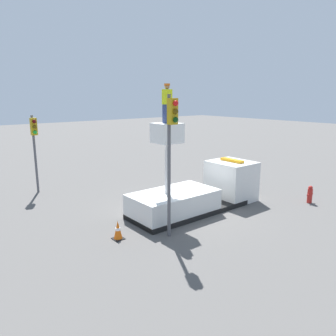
{
  "coord_description": "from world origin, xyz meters",
  "views": [
    {
      "loc": [
        -10.77,
        -11.68,
        5.79
      ],
      "look_at": [
        -2.05,
        -0.83,
        2.7
      ],
      "focal_mm": 35.0,
      "sensor_mm": 36.0,
      "label": 1
    }
  ],
  "objects_px": {
    "worker": "(167,103)",
    "bucket_truck": "(199,192)",
    "traffic_cone_rear": "(118,230)",
    "fire_hydrant": "(310,194)",
    "traffic_light_across": "(34,139)",
    "traffic_light_pole": "(171,139)"
  },
  "relations": [
    {
      "from": "bucket_truck",
      "to": "traffic_light_pole",
      "type": "xyz_separation_m",
      "value": [
        -3.37,
        -1.8,
        3.22
      ]
    },
    {
      "from": "bucket_truck",
      "to": "fire_hydrant",
      "type": "height_order",
      "value": "bucket_truck"
    },
    {
      "from": "traffic_light_pole",
      "to": "fire_hydrant",
      "type": "height_order",
      "value": "traffic_light_pole"
    },
    {
      "from": "fire_hydrant",
      "to": "worker",
      "type": "bearing_deg",
      "value": 157.48
    },
    {
      "from": "traffic_light_across",
      "to": "bucket_truck",
      "type": "bearing_deg",
      "value": -55.75
    },
    {
      "from": "traffic_light_pole",
      "to": "traffic_cone_rear",
      "type": "distance_m",
      "value": 4.34
    },
    {
      "from": "worker",
      "to": "traffic_light_pole",
      "type": "bearing_deg",
      "value": -124.39
    },
    {
      "from": "traffic_light_across",
      "to": "worker",
      "type": "bearing_deg",
      "value": -67.22
    },
    {
      "from": "traffic_light_pole",
      "to": "fire_hydrant",
      "type": "bearing_deg",
      "value": -8.65
    },
    {
      "from": "traffic_light_across",
      "to": "fire_hydrant",
      "type": "bearing_deg",
      "value": -45.89
    },
    {
      "from": "fire_hydrant",
      "to": "traffic_cone_rear",
      "type": "distance_m",
      "value": 10.92
    },
    {
      "from": "worker",
      "to": "bucket_truck",
      "type": "bearing_deg",
      "value": 0.0
    },
    {
      "from": "bucket_truck",
      "to": "traffic_light_pole",
      "type": "distance_m",
      "value": 5.0
    },
    {
      "from": "bucket_truck",
      "to": "fire_hydrant",
      "type": "bearing_deg",
      "value": -30.08
    },
    {
      "from": "worker",
      "to": "traffic_cone_rear",
      "type": "xyz_separation_m",
      "value": [
        -3.07,
        -0.6,
        -5.07
      ]
    },
    {
      "from": "bucket_truck",
      "to": "traffic_light_across",
      "type": "distance_m",
      "value": 10.24
    },
    {
      "from": "worker",
      "to": "traffic_light_across",
      "type": "xyz_separation_m",
      "value": [
        -3.45,
        8.22,
        -2.13
      ]
    },
    {
      "from": "bucket_truck",
      "to": "fire_hydrant",
      "type": "relative_size",
      "value": 7.65
    },
    {
      "from": "fire_hydrant",
      "to": "traffic_cone_rear",
      "type": "height_order",
      "value": "fire_hydrant"
    },
    {
      "from": "bucket_truck",
      "to": "worker",
      "type": "xyz_separation_m",
      "value": [
        -2.14,
        0.0,
        4.55
      ]
    },
    {
      "from": "fire_hydrant",
      "to": "traffic_cone_rear",
      "type": "relative_size",
      "value": 1.23
    },
    {
      "from": "traffic_light_pole",
      "to": "traffic_cone_rear",
      "type": "bearing_deg",
      "value": 146.91
    }
  ]
}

